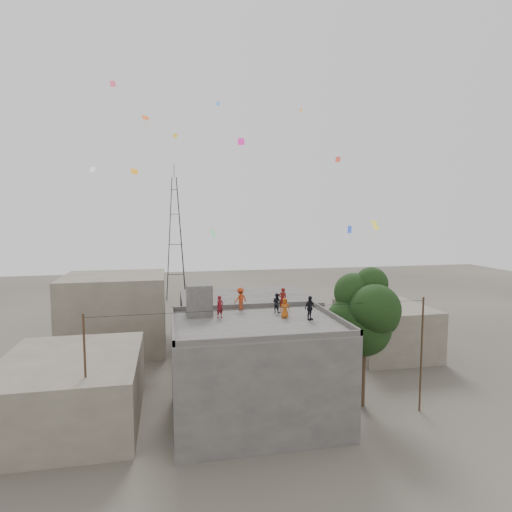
{
  "coord_description": "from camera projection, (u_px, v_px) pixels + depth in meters",
  "views": [
    {
      "loc": [
        -5.12,
        -24.65,
        12.54
      ],
      "look_at": [
        0.2,
        1.01,
        10.0
      ],
      "focal_mm": 30.0,
      "sensor_mm": 36.0,
      "label": 1
    }
  ],
  "objects": [
    {
      "name": "stair_head_box",
      "position": [
        199.0,
        299.0,
        27.47
      ],
      "size": [
        1.6,
        1.8,
        2.0
      ],
      "primitive_type": "cube",
      "color": "#444240",
      "rests_on": "main_building"
    },
    {
      "name": "person_orange_child",
      "position": [
        285.0,
        308.0,
        26.65
      ],
      "size": [
        0.69,
        0.52,
        1.26
      ],
      "primitive_type": "imported",
      "rotation": [
        0.0,
        0.0,
        -0.21
      ],
      "color": "#A64C12",
      "rests_on": "main_building"
    },
    {
      "name": "main_building",
      "position": [
        256.0,
        371.0,
        25.98
      ],
      "size": [
        10.0,
        8.0,
        6.1
      ],
      "color": "#444240",
      "rests_on": "ground"
    },
    {
      "name": "neighbor_west",
      "position": [
        71.0,
        390.0,
        25.8
      ],
      "size": [
        8.0,
        10.0,
        4.0
      ],
      "primitive_type": "cube",
      "color": "#655C50",
      "rests_on": "ground"
    },
    {
      "name": "person_dark_child",
      "position": [
        277.0,
        303.0,
        28.17
      ],
      "size": [
        0.76,
        0.79,
        1.28
      ],
      "primitive_type": "imported",
      "rotation": [
        0.0,
        0.0,
        2.22
      ],
      "color": "black",
      "rests_on": "main_building"
    },
    {
      "name": "neighbor_east",
      "position": [
        385.0,
        329.0,
        38.64
      ],
      "size": [
        7.0,
        8.0,
        4.4
      ],
      "primitive_type": "cube",
      "color": "#655C50",
      "rests_on": "ground"
    },
    {
      "name": "kites",
      "position": [
        245.0,
        169.0,
        31.23
      ],
      "size": [
        20.27,
        18.29,
        12.09
      ],
      "color": "orange",
      "rests_on": "ground"
    },
    {
      "name": "neighbor_northwest",
      "position": [
        115.0,
        313.0,
        39.5
      ],
      "size": [
        9.0,
        8.0,
        7.0
      ],
      "primitive_type": "cube",
      "color": "#655C50",
      "rests_on": "ground"
    },
    {
      "name": "person_dark_adult",
      "position": [
        310.0,
        308.0,
        26.13
      ],
      "size": [
        0.93,
        0.77,
        1.49
      ],
      "primitive_type": "imported",
      "rotation": [
        0.0,
        0.0,
        0.56
      ],
      "color": "black",
      "rests_on": "main_building"
    },
    {
      "name": "utility_line",
      "position": [
        269.0,
        365.0,
        24.79
      ],
      "size": [
        20.12,
        0.62,
        7.4
      ],
      "color": "black",
      "rests_on": "ground"
    },
    {
      "name": "ground",
      "position": [
        256.0,
        419.0,
        26.27
      ],
      "size": [
        140.0,
        140.0,
        0.0
      ],
      "primitive_type": "plane",
      "color": "#3F3B34",
      "rests_on": "ground"
    },
    {
      "name": "person_orange_adult",
      "position": [
        240.0,
        299.0,
        28.85
      ],
      "size": [
        1.15,
        0.99,
        1.54
      ],
      "primitive_type": "imported",
      "rotation": [
        0.0,
        0.0,
        -2.62
      ],
      "color": "#A93413",
      "rests_on": "main_building"
    },
    {
      "name": "transmission_tower",
      "position": [
        175.0,
        238.0,
        63.57
      ],
      "size": [
        2.97,
        2.97,
        20.01
      ],
      "color": "black",
      "rests_on": "ground"
    },
    {
      "name": "parapet",
      "position": [
        256.0,
        320.0,
        25.67
      ],
      "size": [
        10.0,
        8.0,
        0.3
      ],
      "color": "#444240",
      "rests_on": "main_building"
    },
    {
      "name": "tree",
      "position": [
        365.0,
        314.0,
        27.75
      ],
      "size": [
        4.9,
        4.6,
        9.1
      ],
      "color": "black",
      "rests_on": "ground"
    },
    {
      "name": "person_red_adult",
      "position": [
        283.0,
        299.0,
        28.77
      ],
      "size": [
        0.59,
        0.41,
        1.54
      ],
      "primitive_type": "imported",
      "rotation": [
        0.0,
        0.0,
        3.08
      ],
      "color": "maroon",
      "rests_on": "main_building"
    },
    {
      "name": "neighbor_north",
      "position": [
        247.0,
        322.0,
        40.08
      ],
      "size": [
        12.0,
        9.0,
        5.0
      ],
      "primitive_type": "cube",
      "color": "#444240",
      "rests_on": "ground"
    },
    {
      "name": "person_red_child",
      "position": [
        220.0,
        307.0,
        26.68
      ],
      "size": [
        0.61,
        0.54,
        1.39
      ],
      "primitive_type": "imported",
      "rotation": [
        0.0,
        0.0,
        0.53
      ],
      "color": "maroon",
      "rests_on": "main_building"
    }
  ]
}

